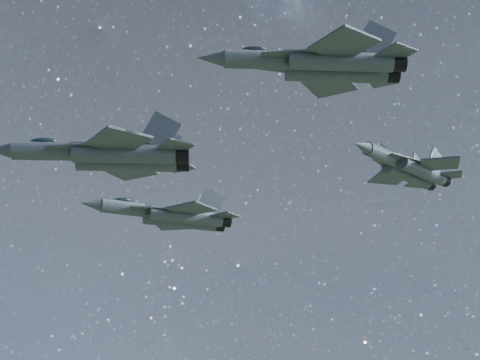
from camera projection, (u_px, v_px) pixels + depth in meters
name	position (u px, v px, depth m)	size (l,w,h in m)	color
jet_lead	(109.00, 155.00, 62.78)	(17.98, 11.87, 4.60)	#384046
jet_left	(171.00, 215.00, 91.78)	(19.64, 13.91, 4.98)	#384046
jet_right	(321.00, 64.00, 54.34)	(15.86, 10.49, 4.05)	#384046
jet_slot	(408.00, 168.00, 76.06)	(15.75, 10.51, 3.99)	#384046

